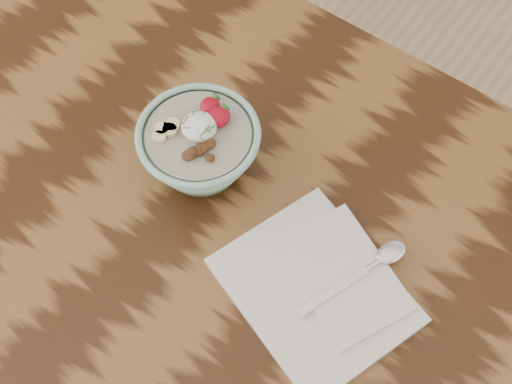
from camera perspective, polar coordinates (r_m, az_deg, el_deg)
table at (r=106.65cm, az=2.95°, el=-9.63°), size 160.00×90.00×75.00cm
breakfast_bowl at (r=101.58cm, az=-4.51°, el=3.53°), size 17.48×17.48×11.74cm
napkin at (r=97.66cm, az=5.21°, el=-7.57°), size 29.67×26.72×1.51cm
spoon at (r=98.67cm, az=9.63°, el=-5.54°), size 7.93×17.65×0.94cm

